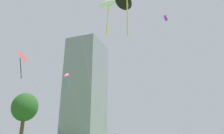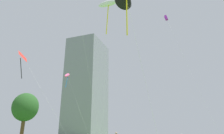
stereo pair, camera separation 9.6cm
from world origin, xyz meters
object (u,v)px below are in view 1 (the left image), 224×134
(kite_flying_7, at_px, (166,18))
(park_tree_2, at_px, (25,107))
(kite_flying_3, at_px, (67,75))
(kite_flying_6, at_px, (23,58))
(kite_flying_5, at_px, (108,4))
(distant_highrise_0, at_px, (86,87))

(kite_flying_7, xyz_separation_m, park_tree_2, (-26.36, -17.34, -24.57))
(kite_flying_3, xyz_separation_m, kite_flying_6, (0.46, -14.22, -1.28))
(kite_flying_5, relative_size, distant_highrise_0, 0.29)
(park_tree_2, relative_size, distant_highrise_0, 0.15)
(kite_flying_7, height_order, park_tree_2, kite_flying_7)
(distant_highrise_0, bearing_deg, kite_flying_5, -61.23)
(kite_flying_5, height_order, park_tree_2, kite_flying_5)
(kite_flying_3, xyz_separation_m, kite_flying_7, (22.45, 10.20, 16.79))
(kite_flying_6, height_order, park_tree_2, kite_flying_6)
(kite_flying_3, xyz_separation_m, park_tree_2, (-3.90, -7.14, -7.78))
(kite_flying_6, distance_m, kite_flying_7, 37.51)
(kite_flying_6, bearing_deg, kite_flying_5, -14.45)
(kite_flying_3, relative_size, distant_highrise_0, 0.25)
(kite_flying_7, bearing_deg, kite_flying_3, -155.58)
(kite_flying_5, distance_m, kite_flying_6, 15.99)
(kite_flying_3, height_order, distant_highrise_0, distant_highrise_0)
(kite_flying_5, distance_m, distant_highrise_0, 103.64)
(kite_flying_6, xyz_separation_m, distant_highrise_0, (-29.64, 88.69, 17.26))
(park_tree_2, bearing_deg, kite_flying_7, 33.33)
(kite_flying_7, distance_m, park_tree_2, 39.99)
(kite_flying_5, relative_size, kite_flying_6, 1.27)
(kite_flying_3, bearing_deg, kite_flying_6, -88.16)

